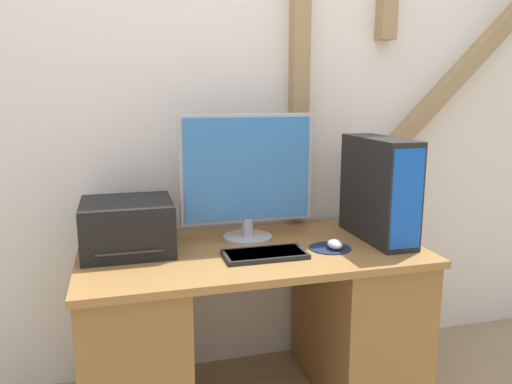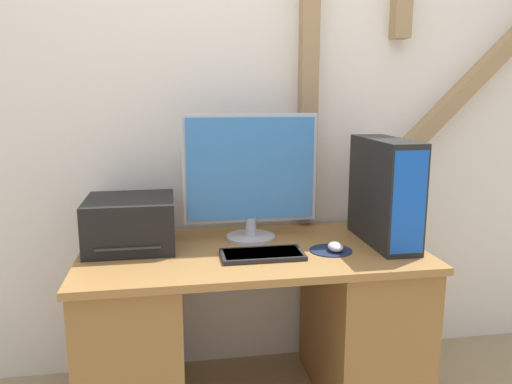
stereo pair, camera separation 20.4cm
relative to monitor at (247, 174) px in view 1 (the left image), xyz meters
The scene contains 8 objects.
wall_back 0.44m from the monitor, 89.06° to the left, with size 6.40×0.13×2.80m.
desk 0.66m from the monitor, 96.28° to the right, with size 1.41×0.72×0.72m.
monitor is the anchor object (origin of this frame).
keyboard 0.38m from the monitor, 88.36° to the right, with size 0.33×0.17×0.02m.
mousepad 0.48m from the monitor, 36.99° to the right, with size 0.18×0.18×0.00m.
mouse 0.48m from the monitor, 37.99° to the right, with size 0.06×0.08×0.04m.
computer_tower 0.58m from the monitor, 14.72° to the right, with size 0.15×0.46×0.45m.
printer 0.55m from the monitor, behind, with size 0.36×0.35×0.21m.
Camera 1 is at (-0.52, -1.57, 1.37)m, focal length 35.00 mm.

